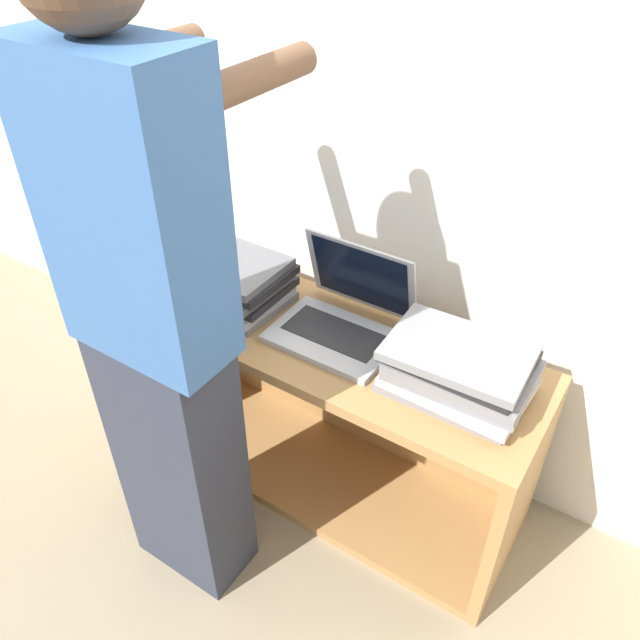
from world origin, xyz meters
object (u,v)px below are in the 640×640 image
at_px(laptop_open, 342,317).
at_px(laptop_stack_left, 229,279).
at_px(laptop_stack_right, 459,369).
at_px(person, 155,326).

distance_m(laptop_open, laptop_stack_left, 0.40).
relative_size(laptop_stack_right, person, 0.22).
bearing_deg(laptop_stack_right, person, -141.64).
relative_size(laptop_open, person, 0.20).
bearing_deg(laptop_stack_right, laptop_stack_left, 179.98).
bearing_deg(person, laptop_open, 68.95).
xyz_separation_m(laptop_stack_right, person, (-0.61, -0.48, 0.20)).
bearing_deg(laptop_stack_right, laptop_open, 172.30).
xyz_separation_m(laptop_stack_left, laptop_stack_right, (0.80, -0.00, 0.00)).
distance_m(laptop_stack_left, laptop_stack_right, 0.80).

